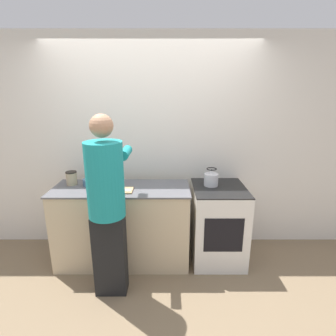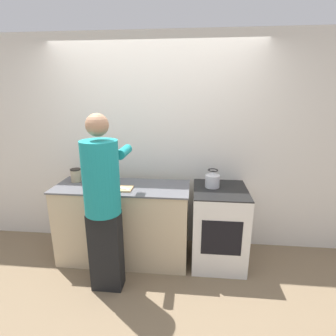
{
  "view_description": "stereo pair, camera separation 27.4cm",
  "coord_description": "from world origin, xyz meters",
  "px_view_note": "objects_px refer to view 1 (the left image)",
  "views": [
    {
      "loc": [
        0.19,
        -2.44,
        1.92
      ],
      "look_at": [
        0.2,
        0.19,
        1.17
      ],
      "focal_mm": 28.0,
      "sensor_mm": 36.0,
      "label": 1
    },
    {
      "loc": [
        0.47,
        -2.43,
        1.92
      ],
      "look_at": [
        0.2,
        0.19,
        1.17
      ],
      "focal_mm": 28.0,
      "sensor_mm": 36.0,
      "label": 2
    }
  ],
  "objects_px": {
    "person": "(106,202)",
    "cutting_board": "(118,190)",
    "oven": "(217,223)",
    "bowl_prep": "(89,182)",
    "knife": "(120,190)",
    "canister_jar": "(70,178)",
    "kettle": "(210,178)"
  },
  "relations": [
    {
      "from": "oven",
      "to": "knife",
      "type": "relative_size",
      "value": 4.23
    },
    {
      "from": "cutting_board",
      "to": "canister_jar",
      "type": "height_order",
      "value": "canister_jar"
    },
    {
      "from": "knife",
      "to": "canister_jar",
      "type": "xyz_separation_m",
      "value": [
        -0.6,
        0.22,
        0.06
      ]
    },
    {
      "from": "knife",
      "to": "kettle",
      "type": "height_order",
      "value": "kettle"
    },
    {
      "from": "person",
      "to": "canister_jar",
      "type": "relative_size",
      "value": 11.39
    },
    {
      "from": "oven",
      "to": "knife",
      "type": "height_order",
      "value": "knife"
    },
    {
      "from": "person",
      "to": "canister_jar",
      "type": "distance_m",
      "value": 0.8
    },
    {
      "from": "oven",
      "to": "bowl_prep",
      "type": "relative_size",
      "value": 5.5
    },
    {
      "from": "kettle",
      "to": "bowl_prep",
      "type": "xyz_separation_m",
      "value": [
        -1.38,
        -0.04,
        -0.03
      ]
    },
    {
      "from": "cutting_board",
      "to": "oven",
      "type": "bearing_deg",
      "value": 8.54
    },
    {
      "from": "cutting_board",
      "to": "bowl_prep",
      "type": "distance_m",
      "value": 0.41
    },
    {
      "from": "person",
      "to": "cutting_board",
      "type": "distance_m",
      "value": 0.39
    },
    {
      "from": "oven",
      "to": "kettle",
      "type": "relative_size",
      "value": 4.37
    },
    {
      "from": "bowl_prep",
      "to": "canister_jar",
      "type": "height_order",
      "value": "canister_jar"
    },
    {
      "from": "oven",
      "to": "bowl_prep",
      "type": "distance_m",
      "value": 1.55
    },
    {
      "from": "kettle",
      "to": "oven",
      "type": "bearing_deg",
      "value": -36.15
    },
    {
      "from": "oven",
      "to": "canister_jar",
      "type": "xyz_separation_m",
      "value": [
        -1.68,
        0.04,
        0.55
      ]
    },
    {
      "from": "knife",
      "to": "cutting_board",
      "type": "bearing_deg",
      "value": 171.07
    },
    {
      "from": "oven",
      "to": "knife",
      "type": "distance_m",
      "value": 1.2
    },
    {
      "from": "kettle",
      "to": "canister_jar",
      "type": "xyz_separation_m",
      "value": [
        -1.59,
        -0.02,
        0.01
      ]
    },
    {
      "from": "oven",
      "to": "canister_jar",
      "type": "height_order",
      "value": "canister_jar"
    },
    {
      "from": "person",
      "to": "knife",
      "type": "bearing_deg",
      "value": 80.71
    },
    {
      "from": "person",
      "to": "cutting_board",
      "type": "height_order",
      "value": "person"
    },
    {
      "from": "knife",
      "to": "bowl_prep",
      "type": "relative_size",
      "value": 1.3
    },
    {
      "from": "person",
      "to": "bowl_prep",
      "type": "bearing_deg",
      "value": 118.84
    },
    {
      "from": "person",
      "to": "canister_jar",
      "type": "height_order",
      "value": "person"
    },
    {
      "from": "cutting_board",
      "to": "knife",
      "type": "xyz_separation_m",
      "value": [
        0.02,
        -0.01,
        0.01
      ]
    },
    {
      "from": "person",
      "to": "canister_jar",
      "type": "bearing_deg",
      "value": 131.75
    },
    {
      "from": "knife",
      "to": "canister_jar",
      "type": "relative_size",
      "value": 1.37
    },
    {
      "from": "person",
      "to": "kettle",
      "type": "distance_m",
      "value": 1.23
    },
    {
      "from": "bowl_prep",
      "to": "knife",
      "type": "bearing_deg",
      "value": -27.89
    },
    {
      "from": "knife",
      "to": "bowl_prep",
      "type": "bearing_deg",
      "value": 171.41
    }
  ]
}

